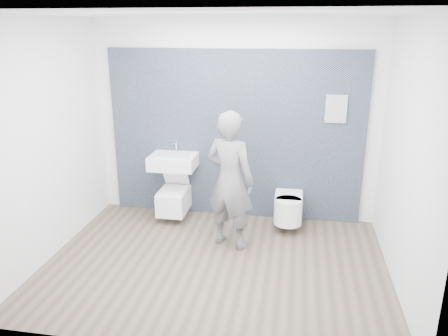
% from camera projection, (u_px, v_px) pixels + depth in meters
% --- Properties ---
extents(ground, '(4.00, 4.00, 0.00)m').
position_uv_depth(ground, '(215.00, 263.00, 5.18)').
color(ground, brown).
rests_on(ground, ground).
extents(room_shell, '(4.00, 4.00, 4.00)m').
position_uv_depth(room_shell, '(214.00, 119.00, 4.64)').
color(room_shell, white).
rests_on(room_shell, ground).
extents(tile_wall, '(3.60, 0.06, 2.40)m').
position_uv_depth(tile_wall, '(234.00, 214.00, 6.56)').
color(tile_wall, black).
rests_on(tile_wall, ground).
extents(washbasin, '(0.64, 0.48, 0.48)m').
position_uv_depth(washbasin, '(173.00, 161.00, 6.17)').
color(washbasin, white).
rests_on(washbasin, ground).
extents(toilet_square, '(0.39, 0.56, 0.71)m').
position_uv_depth(toilet_square, '(174.00, 199.00, 6.31)').
color(toilet_square, white).
rests_on(toilet_square, ground).
extents(toilet_rounded, '(0.38, 0.65, 0.35)m').
position_uv_depth(toilet_rounded, '(288.00, 208.00, 6.00)').
color(toilet_rounded, white).
rests_on(toilet_rounded, ground).
extents(info_placard, '(0.28, 0.03, 0.37)m').
position_uv_depth(info_placard, '(327.00, 221.00, 6.30)').
color(info_placard, white).
rests_on(info_placard, ground).
extents(visitor, '(0.74, 0.61, 1.75)m').
position_uv_depth(visitor, '(230.00, 181.00, 5.36)').
color(visitor, slate).
rests_on(visitor, ground).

